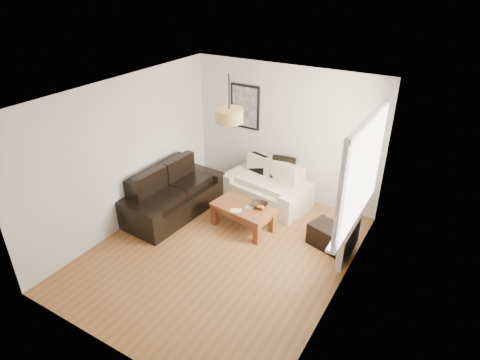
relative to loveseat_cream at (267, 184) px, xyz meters
The scene contains 21 objects.
floor 1.83m from the loveseat_cream, 86.87° to the right, with size 4.50×4.50×0.00m, color brown.
ceiling 2.83m from the loveseat_cream, 86.87° to the right, with size 3.80×4.50×0.00m, color white, non-canonical shape.
wall_back 1.02m from the loveseat_cream, 78.29° to the left, with size 3.80×0.04×2.60m, color silver, non-canonical shape.
wall_front 4.13m from the loveseat_cream, 88.61° to the right, with size 3.80×0.04×2.60m, color silver, non-canonical shape.
wall_left 2.69m from the loveseat_cream, 135.36° to the right, with size 0.04×4.50×2.60m, color silver, non-canonical shape.
wall_right 2.82m from the loveseat_cream, 41.71° to the right, with size 0.04×4.50×2.60m, color silver, non-canonical shape.
window_bay 2.50m from the loveseat_cream, 26.59° to the right, with size 0.14×1.90×1.60m, color white, non-canonical shape.
radiator 2.15m from the loveseat_cream, 27.07° to the right, with size 0.10×0.90×0.52m, color white.
poster 1.56m from the loveseat_cream, 149.69° to the left, with size 0.62×0.04×0.87m, color black, non-canonical shape.
pendant_shade 2.35m from the loveseat_cream, 86.23° to the right, with size 0.40×0.40×0.20m, color tan.
loveseat_cream is the anchor object (origin of this frame).
sofa_leather 1.80m from the loveseat_cream, 137.77° to the right, with size 1.97×0.96×0.85m, color black, non-canonical shape.
coffee_table 1.01m from the loveseat_cream, 87.10° to the right, with size 1.07×0.58×0.44m, color brown, non-canonical shape.
ottoman 1.73m from the loveseat_cream, 25.33° to the right, with size 0.66×0.42×0.38m, color black.
cushion_left 0.46m from the loveseat_cream, 145.99° to the left, with size 0.37×0.11×0.37m, color black.
cushion_right 0.45m from the loveseat_cream, 39.71° to the left, with size 0.43×0.13×0.43m, color black.
fruit_bowl 0.92m from the loveseat_cream, 70.65° to the right, with size 0.28×0.28×0.07m, color black.
orange_a 0.99m from the loveseat_cream, 67.77° to the right, with size 0.07×0.07×0.07m, color orange.
orange_b 1.01m from the loveseat_cream, 67.18° to the right, with size 0.08×0.08×0.08m, color #DA4D12.
orange_c 0.99m from the loveseat_cream, 70.74° to the right, with size 0.07×0.07×0.07m, color #DF5012.
papers 1.17m from the loveseat_cream, 89.20° to the right, with size 0.18×0.13×0.01m, color beige.
Camera 1 is at (2.98, -4.40, 4.12)m, focal length 30.43 mm.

